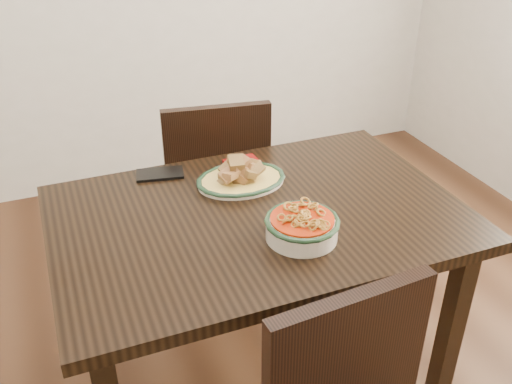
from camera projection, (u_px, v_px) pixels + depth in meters
name	position (u px, v px, depth m)	size (l,w,h in m)	color
floor	(281.00, 377.00, 2.15)	(3.50, 3.50, 0.00)	#371F11
dining_table	(258.00, 237.00, 1.80)	(1.25, 0.83, 0.75)	black
chair_far	(215.00, 184.00, 2.42)	(0.48, 0.48, 0.89)	black
fish_plate	(241.00, 171.00, 1.89)	(0.30, 0.23, 0.11)	beige
noodle_bowl	(302.00, 225.00, 1.61)	(0.22, 0.22, 0.08)	beige
smartphone	(160.00, 174.00, 1.96)	(0.16, 0.09, 0.01)	black
napkin	(243.00, 163.00, 2.02)	(0.12, 0.10, 0.01)	maroon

